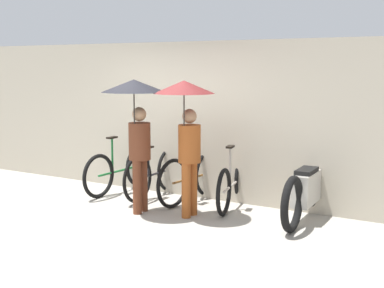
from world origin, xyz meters
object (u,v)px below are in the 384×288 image
Objects in this scene: parked_bicycle_3 at (233,183)px; pedestrian_center at (186,115)px; motorcycle at (306,191)px; parked_bicycle_1 at (155,173)px; parked_bicycle_2 at (192,177)px; pedestrian_leading at (136,111)px; parked_bicycle_0 at (120,170)px.

parked_bicycle_3 is 0.89× the size of pedestrian_center.
parked_bicycle_1 is at bearing 85.99° from motorcycle.
parked_bicycle_2 is 0.88× the size of pedestrian_leading.
parked_bicycle_3 is at bearing -107.71° from pedestrian_center.
pedestrian_leading reaches higher than parked_bicycle_1.
parked_bicycle_3 is 1.44m from pedestrian_center.
parked_bicycle_0 is at bearing 96.87° from parked_bicycle_2.
pedestrian_leading is 2.65m from motorcycle.
parked_bicycle_0 reaches higher than parked_bicycle_1.
motorcycle is at bearing -89.04° from parked_bicycle_0.
parked_bicycle_2 is at bearing -86.94° from parked_bicycle_0.
motorcycle is at bearing -86.78° from parked_bicycle_2.
pedestrian_leading is at bearing 124.16° from parked_bicycle_3.
parked_bicycle_1 is 1.41m from parked_bicycle_3.
parked_bicycle_3 is 1.21m from motorcycle.
pedestrian_leading is (-1.03, -1.07, 1.15)m from parked_bicycle_3.
pedestrian_center is 0.97× the size of motorcycle.
parked_bicycle_3 is 1.88m from pedestrian_leading.
pedestrian_center is (0.72, 0.20, -0.04)m from pedestrian_leading.
parked_bicycle_1 is 0.99× the size of parked_bicycle_2.
motorcycle is (1.90, -0.08, 0.02)m from parked_bicycle_2.
parked_bicycle_0 is 2.26m from pedestrian_center.
motorcycle is at bearing -151.97° from pedestrian_center.
parked_bicycle_2 is 0.85× the size of motorcycle.
pedestrian_center reaches higher than parked_bicycle_0.
parked_bicycle_0 is 3.32m from motorcycle.
parked_bicycle_1 is 0.85× the size of motorcycle.
pedestrian_leading reaches higher than parked_bicycle_2.
pedestrian_leading is at bearing 16.64° from pedestrian_center.
parked_bicycle_1 is 0.71m from parked_bicycle_2.
parked_bicycle_0 is 0.93× the size of pedestrian_center.
pedestrian_leading is 0.75m from pedestrian_center.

